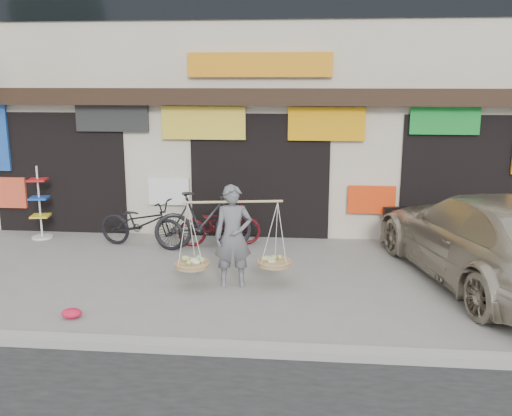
# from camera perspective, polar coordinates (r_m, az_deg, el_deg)

# --- Properties ---
(ground) EXTENTS (70.00, 70.00, 0.00)m
(ground) POSITION_cam_1_polar(r_m,az_deg,el_deg) (9.36, -1.57, -8.66)
(ground) COLOR gray
(ground) RESTS_ON ground
(kerb) EXTENTS (70.00, 0.25, 0.12)m
(kerb) POSITION_cam_1_polar(r_m,az_deg,el_deg) (7.53, -3.50, -13.80)
(kerb) COLOR gray
(kerb) RESTS_ON ground
(shophouse_block) EXTENTS (14.00, 6.32, 7.00)m
(shophouse_block) POSITION_cam_1_polar(r_m,az_deg,el_deg) (15.09, 1.42, 12.93)
(shophouse_block) COLOR beige
(shophouse_block) RESTS_ON ground
(street_vendor) EXTENTS (1.92, 0.79, 1.73)m
(street_vendor) POSITION_cam_1_polar(r_m,az_deg,el_deg) (9.51, -2.30, -3.21)
(street_vendor) COLOR slate
(street_vendor) RESTS_ON ground
(bike_0) EXTENTS (2.04, 1.11, 1.02)m
(bike_0) POSITION_cam_1_polar(r_m,az_deg,el_deg) (11.98, -11.33, -1.51)
(bike_0) COLOR black
(bike_0) RESTS_ON ground
(bike_1) EXTENTS (2.07, 1.02, 1.20)m
(bike_1) POSITION_cam_1_polar(r_m,az_deg,el_deg) (11.67, -5.27, -1.24)
(bike_1) COLOR black
(bike_1) RESTS_ON ground
(bike_2) EXTENTS (1.82, 0.97, 0.91)m
(bike_2) POSITION_cam_1_polar(r_m,az_deg,el_deg) (11.92, -3.66, -1.64)
(bike_2) COLOR #4F0D12
(bike_2) RESTS_ON ground
(suv) EXTENTS (3.43, 5.74, 1.56)m
(suv) POSITION_cam_1_polar(r_m,az_deg,el_deg) (10.44, 22.09, -2.83)
(suv) COLOR #ACA08A
(suv) RESTS_ON ground
(display_rack) EXTENTS (0.44, 0.44, 1.60)m
(display_rack) POSITION_cam_1_polar(r_m,az_deg,el_deg) (13.25, -20.79, -0.13)
(display_rack) COLOR silver
(display_rack) RESTS_ON ground
(red_bag) EXTENTS (0.31, 0.25, 0.14)m
(red_bag) POSITION_cam_1_polar(r_m,az_deg,el_deg) (8.91, -17.97, -9.98)
(red_bag) COLOR red
(red_bag) RESTS_ON ground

